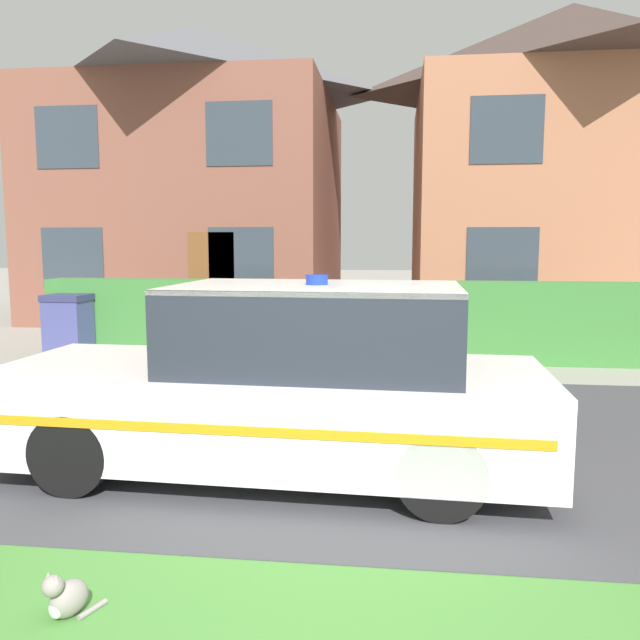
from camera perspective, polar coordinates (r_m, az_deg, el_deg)
The scene contains 7 objects.
road_strip at distance 6.25m, azimuth 3.42°, elevation -10.44°, with size 28.00×5.02×0.01m, color #424247.
garden_hedge at distance 10.09m, azimuth 1.14°, elevation 0.01°, with size 9.55×0.55×1.28m, color #3D7F38.
police_car at distance 5.08m, azimuth -3.32°, elevation -5.95°, with size 4.43×1.74×1.63m.
cat at distance 3.67m, azimuth -22.21°, elevation -22.40°, with size 0.26×0.26×0.27m.
house_left at distance 17.07m, azimuth -10.85°, elevation 13.25°, with size 7.15×6.94×7.35m.
house_right at distance 16.66m, azimuth 21.59°, elevation 13.25°, with size 7.50×6.79×7.47m.
wheelie_bin at distance 10.85m, azimuth -22.01°, elevation -0.58°, with size 0.68×0.58×1.06m.
Camera 1 is at (0.35, -2.60, 1.89)m, focal length 35.00 mm.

